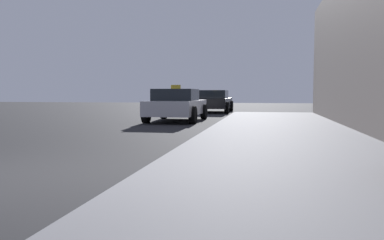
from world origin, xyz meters
The scene contains 3 objects.
sidewalk centered at (4.00, 0.00, 0.07)m, with size 4.00×32.00×0.15m, color slate.
car_silver centered at (0.09, 10.98, 0.65)m, with size 1.98×4.02×1.43m.
car_black centered at (0.56, 18.36, 0.65)m, with size 2.06×4.26×1.27m.
Camera 1 is at (3.55, -4.24, 1.12)m, focal length 36.91 mm.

